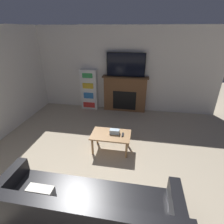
% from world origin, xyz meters
% --- Properties ---
extents(wall_back, '(6.40, 0.06, 2.70)m').
position_xyz_m(wall_back, '(0.00, 4.83, 1.35)').
color(wall_back, silver).
rests_on(wall_back, ground_plane).
extents(fireplace, '(1.51, 0.28, 1.20)m').
position_xyz_m(fireplace, '(0.25, 4.68, 0.60)').
color(fireplace, brown).
rests_on(fireplace, ground_plane).
extents(tv, '(1.22, 0.03, 0.74)m').
position_xyz_m(tv, '(0.25, 4.66, 1.57)').
color(tv, black).
rests_on(tv, fireplace).
extents(couch, '(2.59, 0.91, 0.85)m').
position_xyz_m(couch, '(0.13, 0.61, 0.28)').
color(couch, black).
rests_on(couch, ground_plane).
extents(coffee_table, '(0.89, 0.55, 0.43)m').
position_xyz_m(coffee_table, '(0.18, 2.41, 0.37)').
color(coffee_table, '#A87A4C').
rests_on(coffee_table, ground_plane).
extents(tissue_box, '(0.22, 0.12, 0.10)m').
position_xyz_m(tissue_box, '(0.25, 2.46, 0.48)').
color(tissue_box, silver).
rests_on(tissue_box, coffee_table).
extents(remote_control, '(0.04, 0.15, 0.02)m').
position_xyz_m(remote_control, '(0.45, 2.42, 0.44)').
color(remote_control, black).
rests_on(remote_control, coffee_table).
extents(bookshelf, '(0.56, 0.29, 1.38)m').
position_xyz_m(bookshelf, '(-0.99, 4.66, 0.69)').
color(bookshelf, white).
rests_on(bookshelf, ground_plane).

